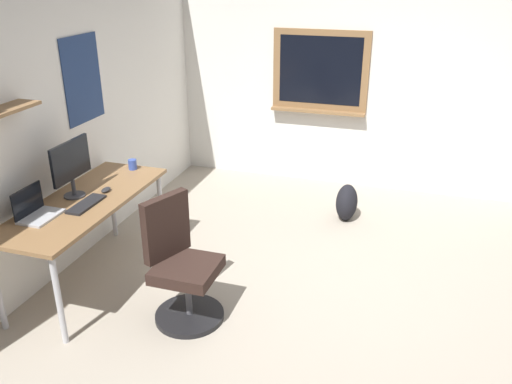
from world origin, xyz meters
name	(u,v)px	position (x,y,z in m)	size (l,w,h in m)	color
ground_plane	(343,297)	(0.00, 0.00, 0.00)	(5.20, 5.20, 0.00)	#9E9384
wall_back	(60,115)	(-0.01, 2.45, 1.30)	(5.00, 0.30, 2.60)	silver
wall_right	(383,77)	(2.45, 0.03, 1.30)	(0.22, 5.00, 2.60)	silver
desk	(85,208)	(-0.38, 2.05, 0.68)	(1.64, 0.64, 0.74)	olive
office_chair	(181,268)	(-0.60, 1.12, 0.41)	(0.53, 0.55, 0.95)	black
laptop	(36,210)	(-0.75, 2.20, 0.80)	(0.31, 0.21, 0.23)	#ADAFB5
monitor_primary	(71,165)	(-0.34, 2.15, 1.01)	(0.46, 0.17, 0.46)	#38383D
keyboard	(86,204)	(-0.46, 1.97, 0.75)	(0.37, 0.13, 0.02)	black
computer_mouse	(106,190)	(-0.18, 1.97, 0.76)	(0.10, 0.06, 0.03)	#262628
coffee_mug	(133,164)	(0.34, 2.02, 0.79)	(0.08, 0.08, 0.09)	#334CA5
backpack	(347,202)	(1.42, 0.19, 0.19)	(0.32, 0.22, 0.38)	black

